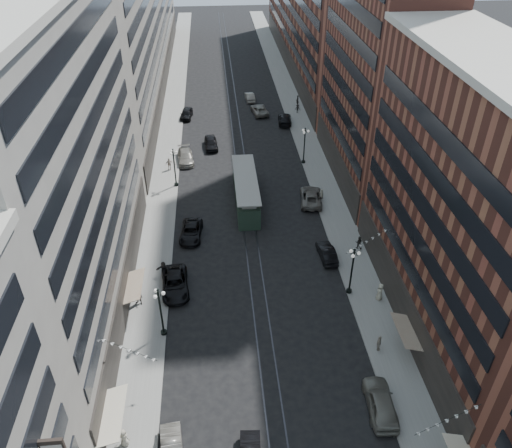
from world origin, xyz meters
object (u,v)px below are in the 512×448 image
object	(u,v)px
car_10	(327,253)
pedestrian_5	(164,269)
car_4	(381,402)
pedestrian_6	(169,164)
pedestrian_7	(359,242)
pedestrian_4	(379,343)
lamppost_sw_far	(161,311)
car_12	(285,119)
pedestrian_extra_1	(297,101)
car_8	(185,157)
car_14	(250,97)
car_2	(175,284)
pedestrian_extra_0	(380,292)
car_extra_0	(259,110)
pedestrian_1	(124,438)
car_11	(311,197)
pedestrian_8	(321,194)
lamppost_se_far	(352,270)
lamppost_se_mid	(304,144)
streetcar	(246,191)
car_9	(186,114)
pedestrian_9	(298,109)
car_7	(191,232)
car_13	(211,143)
lamppost_sw_mid	(174,166)

from	to	relation	value
car_10	pedestrian_5	xyz separation A→B (m)	(-17.77, -1.51, 0.29)
car_4	pedestrian_6	distance (m)	45.13
car_10	pedestrian_7	bearing A→B (deg)	-166.19
pedestrian_4	lamppost_sw_far	bearing A→B (deg)	98.29
car_12	pedestrian_extra_1	bearing A→B (deg)	-108.81
car_8	car_14	bearing A→B (deg)	58.11
pedestrian_6	car_2	bearing A→B (deg)	81.90
lamppost_sw_far	pedestrian_extra_0	world-z (taller)	lamppost_sw_far
car_extra_0	pedestrian_extra_0	bearing A→B (deg)	90.76
pedestrian_1	pedestrian_7	xyz separation A→B (m)	(23.37, 21.88, -0.03)
car_11	pedestrian_extra_1	size ratio (longest dim) A/B	2.95
pedestrian_5	pedestrian_extra_0	size ratio (longest dim) A/B	0.91
car_14	pedestrian_extra_0	xyz separation A→B (m)	(8.66, -54.94, 0.37)
car_4	pedestrian_extra_0	distance (m)	12.76
car_4	pedestrian_extra_1	xyz separation A→B (m)	(3.35, 63.49, 0.23)
pedestrian_4	car_12	distance (m)	50.34
car_8	pedestrian_8	size ratio (longest dim) A/B	3.47
lamppost_se_far	car_10	bearing A→B (deg)	100.73
car_12	pedestrian_5	xyz separation A→B (m)	(-18.07, -38.39, 0.24)
lamppost_se_mid	streetcar	size ratio (longest dim) A/B	0.43
car_8	car_14	world-z (taller)	car_8
car_2	streetcar	bearing A→B (deg)	57.44
pedestrian_4	pedestrian_extra_0	size ratio (longest dim) A/B	0.87
pedestrian_7	car_extra_0	distance (m)	40.84
lamppost_sw_far	pedestrian_8	xyz separation A→B (m)	(18.99, 21.69, -2.17)
car_9	pedestrian_6	bearing A→B (deg)	-89.05
pedestrian_9	pedestrian_1	bearing A→B (deg)	-106.44
pedestrian_1	car_8	distance (m)	45.07
lamppost_sw_far	pedestrian_1	xyz separation A→B (m)	(-2.18, -10.82, -2.10)
car_12	pedestrian_6	world-z (taller)	pedestrian_6
car_extra_0	pedestrian_extra_1	world-z (taller)	pedestrian_extra_1
streetcar	pedestrian_9	xyz separation A→B (m)	(11.25, 28.56, -0.74)
car_7	pedestrian_5	bearing A→B (deg)	-106.47
car_8	car_11	world-z (taller)	car_11
pedestrian_6	pedestrian_extra_0	size ratio (longest dim) A/B	0.97
pedestrian_1	pedestrian_7	size ratio (longest dim) A/B	1.04
car_13	pedestrian_5	xyz separation A→B (m)	(-5.40, -30.06, 0.20)
pedestrian_5	pedestrian_9	world-z (taller)	pedestrian_5
pedestrian_4	car_11	world-z (taller)	pedestrian_4
lamppost_sw_mid	streetcar	size ratio (longest dim) A/B	0.43
pedestrian_5	pedestrian_9	size ratio (longest dim) A/B	1.11
lamppost_sw_mid	car_13	size ratio (longest dim) A/B	1.16
pedestrian_4	car_2	bearing A→B (deg)	81.14
lamppost_sw_mid	car_9	xyz separation A→B (m)	(0.80, 23.51, -2.30)
car_extra_0	car_4	bearing A→B (deg)	85.70
car_4	car_9	bearing A→B (deg)	-70.86
car_11	pedestrian_5	size ratio (longest dim) A/B	3.35
car_10	lamppost_sw_mid	bearing A→B (deg)	-48.52
pedestrian_4	pedestrian_6	size ratio (longest dim) A/B	0.90
lamppost_sw_far	car_11	size ratio (longest dim) A/B	0.96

